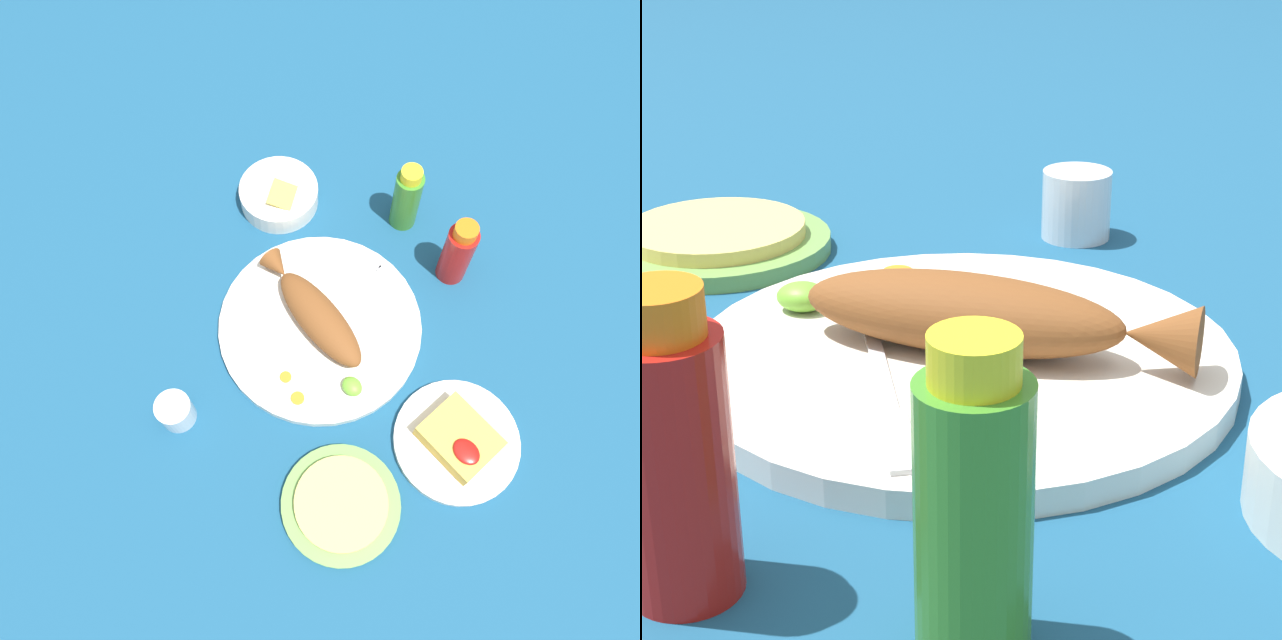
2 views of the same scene
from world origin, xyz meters
TOP-DOWN VIEW (x-y plane):
  - ground_plane at (0.00, 0.00)m, footprint 4.00×4.00m
  - main_plate at (0.00, 0.00)m, footprint 0.36×0.36m
  - fried_fish at (-0.01, 0.00)m, footprint 0.27×0.09m
  - fork_near at (-0.02, 0.09)m, footprint 0.03×0.19m
  - fork_far at (0.02, 0.09)m, footprint 0.08×0.18m
  - carrot_slice_near at (0.04, -0.11)m, footprint 0.02×0.02m
  - carrot_slice_mid at (0.08, -0.12)m, footprint 0.02×0.02m
  - lime_wedge_main at (0.12, -0.04)m, footprint 0.04×0.03m
  - hot_sauce_bottle_red at (0.08, 0.26)m, footprint 0.05×0.05m
  - hot_sauce_bottle_green at (-0.07, 0.27)m, footprint 0.05×0.05m
  - salt_cup at (-0.04, -0.29)m, footprint 0.06×0.06m
  - tortilla_plate at (0.25, -0.18)m, footprint 0.19×0.19m
  - tortilla_stack at (0.25, -0.18)m, footprint 0.15×0.15m

SIDE VIEW (x-z plane):
  - ground_plane at x=0.00m, z-range 0.00..0.00m
  - tortilla_plate at x=0.25m, z-range 0.00..0.01m
  - main_plate at x=0.00m, z-range 0.00..0.02m
  - fork_near at x=-0.02m, z-range 0.02..0.02m
  - fork_far at x=0.02m, z-range 0.02..0.02m
  - carrot_slice_near at x=0.04m, z-range 0.02..0.02m
  - carrot_slice_mid at x=0.08m, z-range 0.02..0.02m
  - tortilla_stack at x=0.25m, z-range 0.01..0.03m
  - salt_cup at x=-0.04m, z-range 0.00..0.06m
  - lime_wedge_main at x=0.12m, z-range 0.02..0.04m
  - fried_fish at x=-0.01m, z-range 0.02..0.07m
  - hot_sauce_bottle_green at x=-0.07m, z-range 0.00..0.15m
  - hot_sauce_bottle_red at x=0.08m, z-range 0.00..0.15m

